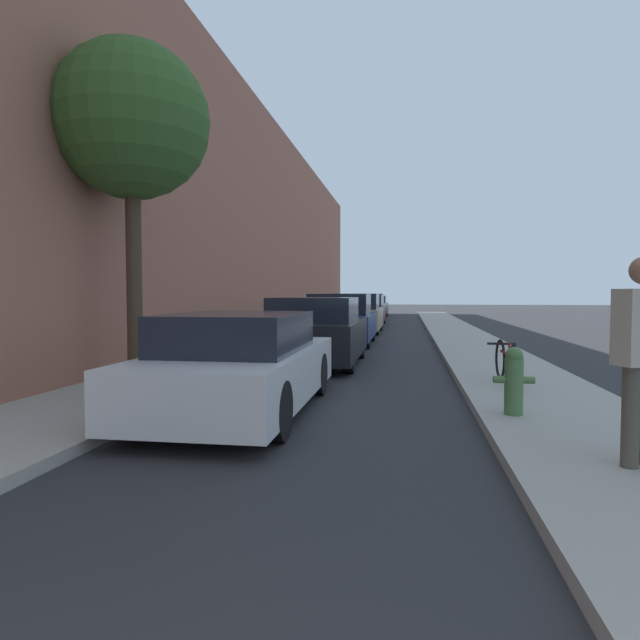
% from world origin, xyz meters
% --- Properties ---
extents(ground_plane, '(120.00, 120.00, 0.00)m').
position_xyz_m(ground_plane, '(0.00, 16.00, 0.00)').
color(ground_plane, '#28282B').
extents(sidewalk_left, '(2.00, 52.00, 0.12)m').
position_xyz_m(sidewalk_left, '(-2.90, 16.00, 0.06)').
color(sidewalk_left, '#9E998E').
rests_on(sidewalk_left, ground).
extents(sidewalk_right, '(2.00, 52.00, 0.12)m').
position_xyz_m(sidewalk_right, '(2.90, 16.00, 0.06)').
color(sidewalk_right, '#9E998E').
rests_on(sidewalk_right, ground).
extents(building_facade_left, '(0.70, 52.00, 8.06)m').
position_xyz_m(building_facade_left, '(-4.25, 16.00, 4.03)').
color(building_facade_left, '#9E604C').
rests_on(building_facade_left, ground).
extents(parked_car_white, '(1.72, 4.16, 1.26)m').
position_xyz_m(parked_car_white, '(-0.97, 7.13, 0.60)').
color(parked_car_white, black).
rests_on(parked_car_white, ground).
extents(parked_car_black, '(1.86, 3.96, 1.41)m').
position_xyz_m(parked_car_black, '(-0.81, 11.88, 0.68)').
color(parked_car_black, black).
rests_on(parked_car_black, ground).
extents(parked_car_navy, '(1.88, 3.90, 1.49)m').
position_xyz_m(parked_car_navy, '(-0.84, 16.56, 0.70)').
color(parked_car_navy, black).
rests_on(parked_car_navy, ground).
extents(parked_car_champagne, '(1.90, 4.47, 1.50)m').
position_xyz_m(parked_car_champagne, '(-0.83, 21.47, 0.71)').
color(parked_car_champagne, black).
rests_on(parked_car_champagne, ground).
extents(parked_car_maroon, '(1.79, 4.21, 1.43)m').
position_xyz_m(parked_car_maroon, '(-0.85, 26.72, 0.68)').
color(parked_car_maroon, black).
rests_on(parked_car_maroon, ground).
extents(parked_car_silver, '(1.76, 4.01, 1.48)m').
position_xyz_m(parked_car_silver, '(-0.98, 31.53, 0.70)').
color(parked_car_silver, black).
rests_on(parked_car_silver, ground).
extents(parked_car_teal, '(1.69, 4.04, 1.35)m').
position_xyz_m(parked_car_teal, '(-0.99, 36.45, 0.64)').
color(parked_car_teal, black).
rests_on(parked_car_teal, ground).
extents(street_tree_near, '(2.42, 2.42, 5.27)m').
position_xyz_m(street_tree_near, '(-3.17, 8.62, 4.15)').
color(street_tree_near, '#423323').
rests_on(street_tree_near, sidewalk_left).
extents(fire_hydrant, '(0.45, 0.21, 0.77)m').
position_xyz_m(fire_hydrant, '(2.29, 6.97, 0.52)').
color(fire_hydrant, '#47703D').
rests_on(fire_hydrant, sidewalk_right).
extents(bicycle, '(0.44, 1.57, 0.64)m').
position_xyz_m(bicycle, '(2.59, 9.21, 0.45)').
color(bicycle, black).
rests_on(bicycle, sidewalk_right).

